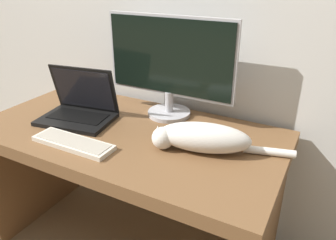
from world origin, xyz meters
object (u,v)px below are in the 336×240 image
object	(u,v)px
cat	(202,137)
monitor	(169,64)
laptop	(79,109)
external_keyboard	(73,143)

from	to	relation	value
cat	monitor	bearing A→B (deg)	123.14
laptop	monitor	bearing A→B (deg)	25.59
monitor	external_keyboard	size ratio (longest dim) A/B	1.78
laptop	cat	bearing A→B (deg)	-9.41
laptop	external_keyboard	size ratio (longest dim) A/B	1.02
monitor	laptop	world-z (taller)	monitor
monitor	cat	xyz separation A→B (m)	(0.29, -0.26, -0.20)
monitor	laptop	xyz separation A→B (m)	(-0.37, -0.26, -0.21)
monitor	laptop	distance (m)	0.50
laptop	external_keyboard	xyz separation A→B (m)	(0.16, -0.22, -0.04)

